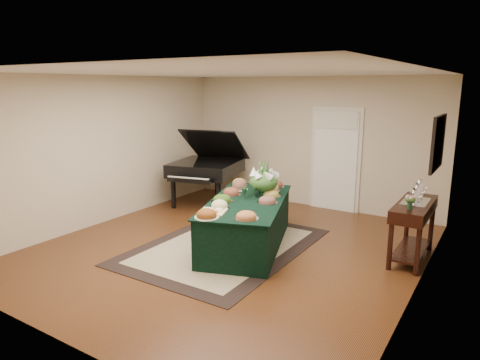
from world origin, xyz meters
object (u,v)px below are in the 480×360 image
Objects in this scene: grand_piano at (206,167)px; floral_centerpiece at (264,178)px; buffet_table at (247,223)px; mahogany_sideboard at (414,216)px.

floral_centerpiece is at bearing -30.89° from grand_piano.
floral_centerpiece is at bearing 80.75° from buffet_table.
grand_piano reaches higher than floral_centerpiece.
grand_piano is at bearing 149.11° from floral_centerpiece.
mahogany_sideboard is (2.26, 0.43, -0.37)m from floral_centerpiece.
mahogany_sideboard is at bearing -10.75° from grand_piano.
grand_piano is 4.44m from mahogany_sideboard.
mahogany_sideboard is at bearing 19.88° from buffet_table.
grand_piano is 1.40× the size of mahogany_sideboard.
floral_centerpiece reaches higher than mahogany_sideboard.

